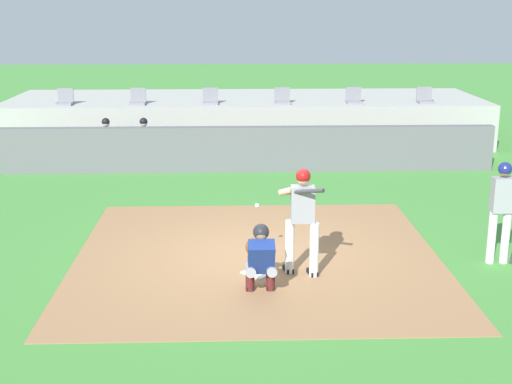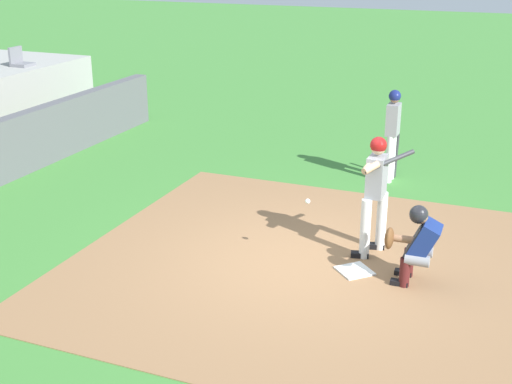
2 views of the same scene
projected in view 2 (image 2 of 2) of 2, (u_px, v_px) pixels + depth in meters
name	position (u px, v px, depth m)	size (l,w,h in m)	color
ground_plane	(301.00, 263.00, 9.98)	(80.00, 80.00, 0.00)	#428438
dirt_infield	(301.00, 262.00, 9.98)	(6.40, 6.40, 0.01)	#936B47
home_plate	(355.00, 271.00, 9.69)	(0.44, 0.44, 0.02)	white
batter_at_plate	(376.00, 189.00, 9.91)	(0.70, 0.75, 1.80)	silver
catcher_crouched	(416.00, 242.00, 9.19)	(0.49, 1.89, 1.13)	gray
on_deck_batter	(393.00, 130.00, 13.08)	(0.58, 0.23, 1.79)	silver
stadium_seat_5	(20.00, 61.00, 17.48)	(0.46, 0.46, 0.48)	slate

